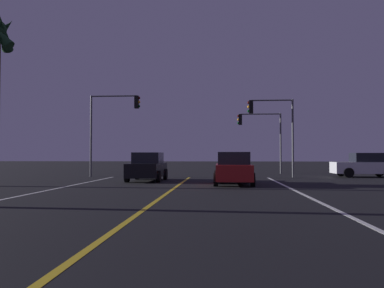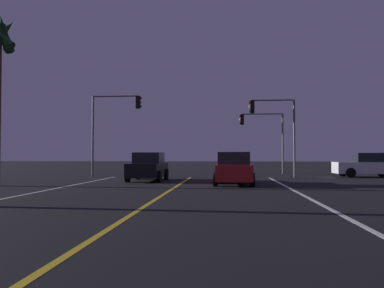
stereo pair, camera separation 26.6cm
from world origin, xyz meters
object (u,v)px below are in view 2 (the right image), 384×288
(car_crossing_side, at_px, (367,165))
(traffic_light_near_right, at_px, (272,119))
(car_ahead_far, at_px, (233,169))
(car_oncoming, at_px, (148,167))
(traffic_light_far_right, at_px, (261,128))
(traffic_light_near_left, at_px, (116,116))

(car_crossing_side, xyz_separation_m, traffic_light_near_right, (-6.65, -0.84, 3.21))
(car_ahead_far, xyz_separation_m, car_oncoming, (-5.05, 2.62, 0.00))
(car_crossing_side, height_order, traffic_light_far_right, traffic_light_far_right)
(car_oncoming, height_order, traffic_light_near_right, traffic_light_near_right)
(car_ahead_far, relative_size, traffic_light_near_right, 0.79)
(traffic_light_near_left, bearing_deg, car_ahead_far, -39.69)
(traffic_light_far_right, bearing_deg, traffic_light_near_left, 26.90)
(traffic_light_near_right, xyz_separation_m, traffic_light_near_left, (-11.14, 0.00, 0.31))
(car_ahead_far, distance_m, traffic_light_near_left, 11.35)
(car_crossing_side, relative_size, car_oncoming, 1.00)
(traffic_light_near_left, xyz_separation_m, traffic_light_far_right, (10.84, 5.50, -0.55))
(car_crossing_side, bearing_deg, traffic_light_far_right, -33.86)
(car_ahead_far, distance_m, traffic_light_near_right, 8.11)
(car_crossing_side, bearing_deg, car_oncoming, 19.39)
(traffic_light_far_right, bearing_deg, car_crossing_side, 146.14)
(car_crossing_side, relative_size, traffic_light_near_right, 0.79)
(car_oncoming, height_order, traffic_light_near_left, traffic_light_near_left)
(car_oncoming, bearing_deg, traffic_light_near_left, -142.75)
(traffic_light_near_left, bearing_deg, car_crossing_side, 2.71)
(car_ahead_far, relative_size, car_crossing_side, 1.00)
(car_oncoming, height_order, traffic_light_far_right, traffic_light_far_right)
(traffic_light_near_right, bearing_deg, car_oncoming, 28.44)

